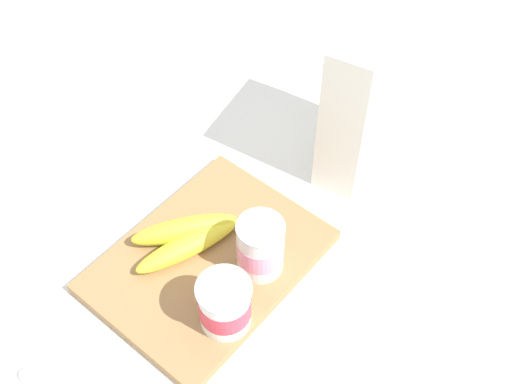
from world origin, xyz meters
TOP-DOWN VIEW (x-y plane):
  - ground_plane at (0.00, 0.00)m, footprint 2.40×2.40m
  - cutting_board at (0.00, 0.00)m, footprint 0.34×0.25m
  - cereal_box at (-0.33, 0.04)m, footprint 0.19×0.11m
  - yogurt_cup_front at (-0.04, 0.07)m, footprint 0.07×0.07m
  - yogurt_cup_back at (0.06, 0.09)m, footprint 0.08×0.08m
  - banana_bunch at (0.00, -0.04)m, footprint 0.18×0.13m
  - spoon at (0.28, -0.04)m, footprint 0.08×0.13m

SIDE VIEW (x-z plane):
  - ground_plane at x=0.00m, z-range 0.00..0.00m
  - spoon at x=0.28m, z-range 0.00..0.01m
  - cutting_board at x=0.00m, z-range 0.00..0.02m
  - banana_bunch at x=0.00m, z-range 0.02..0.06m
  - yogurt_cup_back at x=0.06m, z-range 0.02..0.11m
  - yogurt_cup_front at x=-0.04m, z-range 0.02..0.12m
  - cereal_box at x=-0.33m, z-range 0.00..0.28m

